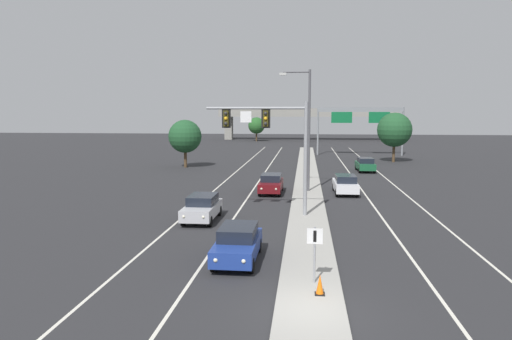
{
  "coord_description": "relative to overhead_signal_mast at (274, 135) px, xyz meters",
  "views": [
    {
      "loc": [
        -0.23,
        -15.05,
        6.68
      ],
      "look_at": [
        -3.2,
        12.99,
        3.2
      ],
      "focal_mm": 32.82,
      "sensor_mm": 36.0,
      "label": 1
    }
  ],
  "objects": [
    {
      "name": "tree_far_right_a",
      "position": [
        13.87,
        34.98,
        -0.95
      ],
      "size": [
        4.6,
        4.6,
        6.66
      ],
      "color": "#4C3823",
      "rests_on": "ground"
    },
    {
      "name": "traffic_cone_median_nose",
      "position": [
        2.58,
        -13.12,
        -4.79
      ],
      "size": [
        0.36,
        0.36,
        0.74
      ],
      "color": "black",
      "rests_on": "median_island"
    },
    {
      "name": "ground_plane",
      "position": [
        2.23,
        -14.42,
        -5.29
      ],
      "size": [
        260.0,
        260.0,
        0.0
      ],
      "primitive_type": "plane",
      "color": "#28282B"
    },
    {
      "name": "lane_stripe_receding_center",
      "position": [
        6.93,
        10.58,
        -5.29
      ],
      "size": [
        0.14,
        100.0,
        0.01
      ],
      "primitive_type": "cube",
      "color": "silver",
      "rests_on": "ground"
    },
    {
      "name": "overpass_bridge",
      "position": [
        2.23,
        85.48,
        0.49
      ],
      "size": [
        42.4,
        6.4,
        7.65
      ],
      "color": "gray",
      "rests_on": "ground"
    },
    {
      "name": "tree_far_left_a",
      "position": [
        -9.37,
        78.92,
        -1.67
      ],
      "size": [
        3.84,
        3.84,
        5.56
      ],
      "color": "#4C3823",
      "rests_on": "ground"
    },
    {
      "name": "edge_stripe_right",
      "position": [
        10.23,
        10.58,
        -5.29
      ],
      "size": [
        0.14,
        100.0,
        0.01
      ],
      "primitive_type": "cube",
      "color": "silver",
      "rests_on": "ground"
    },
    {
      "name": "median_island",
      "position": [
        2.23,
        3.58,
        -5.22
      ],
      "size": [
        2.4,
        110.0,
        0.15
      ],
      "primitive_type": "cube",
      "color": "#9E9B93",
      "rests_on": "ground"
    },
    {
      "name": "edge_stripe_left",
      "position": [
        -5.77,
        10.58,
        -5.29
      ],
      "size": [
        0.14,
        100.0,
        0.01
      ],
      "primitive_type": "cube",
      "color": "silver",
      "rests_on": "ground"
    },
    {
      "name": "highway_sign_gantry",
      "position": [
        10.43,
        44.75,
        0.87
      ],
      "size": [
        13.28,
        0.42,
        7.5
      ],
      "color": "gray",
      "rests_on": "ground"
    },
    {
      "name": "tree_far_left_b",
      "position": [
        -12.55,
        26.06,
        -1.51
      ],
      "size": [
        4.01,
        4.01,
        5.8
      ],
      "color": "#4C3823",
      "rests_on": "ground"
    },
    {
      "name": "car_oncoming_darkred",
      "position": [
        -0.8,
        8.81,
        -4.47
      ],
      "size": [
        1.85,
        4.48,
        1.58
      ],
      "color": "#5B0F14",
      "rests_on": "ground"
    },
    {
      "name": "car_oncoming_blue",
      "position": [
        -0.99,
        -9.15,
        -4.47
      ],
      "size": [
        1.84,
        4.48,
        1.58
      ],
      "color": "navy",
      "rests_on": "ground"
    },
    {
      "name": "street_lamp_median",
      "position": [
        2.06,
        9.45,
        0.5
      ],
      "size": [
        2.58,
        0.28,
        10.0
      ],
      "color": "#4C4C51",
      "rests_on": "median_island"
    },
    {
      "name": "median_sign_post",
      "position": [
        2.4,
        -11.98,
        -3.71
      ],
      "size": [
        0.6,
        0.1,
        2.2
      ],
      "color": "gray",
      "rests_on": "median_island"
    },
    {
      "name": "car_receding_white",
      "position": [
        5.31,
        9.12,
        -4.47
      ],
      "size": [
        1.88,
        4.5,
        1.58
      ],
      "color": "silver",
      "rests_on": "ground"
    },
    {
      "name": "lane_stripe_oncoming_center",
      "position": [
        -2.47,
        10.58,
        -5.29
      ],
      "size": [
        0.14,
        100.0,
        0.01
      ],
      "primitive_type": "cube",
      "color": "silver",
      "rests_on": "ground"
    },
    {
      "name": "car_oncoming_silver",
      "position": [
        -4.34,
        -1.48,
        -4.47
      ],
      "size": [
        1.83,
        4.47,
        1.58
      ],
      "color": "#B7B7BC",
      "rests_on": "ground"
    },
    {
      "name": "overhead_signal_mast",
      "position": [
        0.0,
        0.0,
        0.0
      ],
      "size": [
        6.43,
        0.44,
        7.2
      ],
      "color": "gray",
      "rests_on": "median_island"
    },
    {
      "name": "car_receding_green",
      "position": [
        8.79,
        24.23,
        -4.47
      ],
      "size": [
        1.9,
        4.5,
        1.58
      ],
      "color": "#195633",
      "rests_on": "ground"
    }
  ]
}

